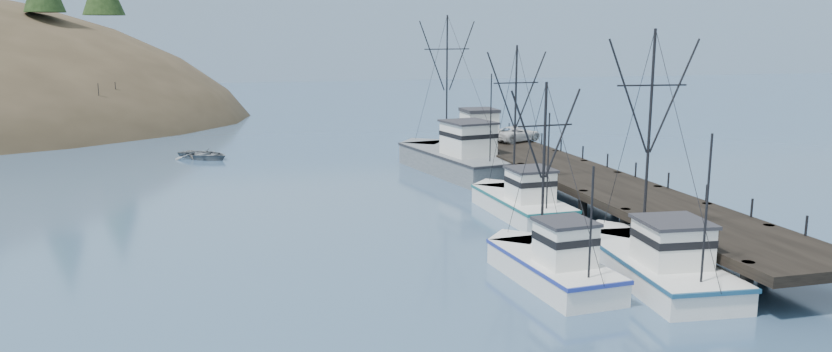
{
  "coord_description": "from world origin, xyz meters",
  "views": [
    {
      "loc": [
        -10.03,
        -29.68,
        11.61
      ],
      "look_at": [
        1.92,
        15.72,
        2.5
      ],
      "focal_mm": 32.0,
      "sensor_mm": 36.0,
      "label": 1
    }
  ],
  "objects_px": {
    "pier_shed": "(479,124)",
    "pickup_truck": "(517,134)",
    "trawler_near": "(653,262)",
    "motorboat": "(204,159)",
    "work_vessel": "(455,158)",
    "trawler_far": "(520,202)",
    "pier": "(584,178)",
    "trawler_mid": "(550,265)"
  },
  "relations": [
    {
      "from": "pier_shed",
      "to": "pickup_truck",
      "type": "height_order",
      "value": "pier_shed"
    },
    {
      "from": "trawler_near",
      "to": "pier_shed",
      "type": "distance_m",
      "value": 33.87
    },
    {
      "from": "pier",
      "to": "trawler_near",
      "type": "bearing_deg",
      "value": -105.64
    },
    {
      "from": "pier",
      "to": "work_vessel",
      "type": "height_order",
      "value": "work_vessel"
    },
    {
      "from": "work_vessel",
      "to": "pier_shed",
      "type": "height_order",
      "value": "work_vessel"
    },
    {
      "from": "trawler_near",
      "to": "work_vessel",
      "type": "bearing_deg",
      "value": 91.73
    },
    {
      "from": "pier",
      "to": "pier_shed",
      "type": "height_order",
      "value": "pier_shed"
    },
    {
      "from": "pier",
      "to": "motorboat",
      "type": "distance_m",
      "value": 36.34
    },
    {
      "from": "work_vessel",
      "to": "pier_shed",
      "type": "bearing_deg",
      "value": 52.58
    },
    {
      "from": "pier_shed",
      "to": "pickup_truck",
      "type": "distance_m",
      "value": 3.64
    },
    {
      "from": "pickup_truck",
      "to": "pier",
      "type": "bearing_deg",
      "value": 150.72
    },
    {
      "from": "pier",
      "to": "motorboat",
      "type": "relative_size",
      "value": 8.3
    },
    {
      "from": "pier",
      "to": "pier_shed",
      "type": "distance_m",
      "value": 18.13
    },
    {
      "from": "pier",
      "to": "trawler_mid",
      "type": "xyz_separation_m",
      "value": [
        -9.36,
        -14.79,
        -0.87
      ]
    },
    {
      "from": "pier_shed",
      "to": "motorboat",
      "type": "relative_size",
      "value": 0.6
    },
    {
      "from": "pickup_truck",
      "to": "motorboat",
      "type": "relative_size",
      "value": 0.91
    },
    {
      "from": "pickup_truck",
      "to": "trawler_mid",
      "type": "bearing_deg",
      "value": 136.6
    },
    {
      "from": "work_vessel",
      "to": "motorboat",
      "type": "distance_m",
      "value": 24.21
    },
    {
      "from": "motorboat",
      "to": "trawler_mid",
      "type": "bearing_deg",
      "value": -115.23
    },
    {
      "from": "trawler_near",
      "to": "motorboat",
      "type": "xyz_separation_m",
      "value": [
        -21.47,
        41.12,
        -0.82
      ]
    },
    {
      "from": "work_vessel",
      "to": "motorboat",
      "type": "bearing_deg",
      "value": 148.48
    },
    {
      "from": "trawler_mid",
      "to": "trawler_far",
      "type": "relative_size",
      "value": 0.87
    },
    {
      "from": "trawler_near",
      "to": "pickup_truck",
      "type": "relative_size",
      "value": 2.52
    },
    {
      "from": "trawler_near",
      "to": "pickup_truck",
      "type": "distance_m",
      "value": 32.02
    },
    {
      "from": "work_vessel",
      "to": "pier_shed",
      "type": "xyz_separation_m",
      "value": [
        3.94,
        5.15,
        2.19
      ]
    },
    {
      "from": "trawler_far",
      "to": "pier_shed",
      "type": "xyz_separation_m",
      "value": [
        4.3,
        20.09,
        2.6
      ]
    },
    {
      "from": "pickup_truck",
      "to": "trawler_near",
      "type": "bearing_deg",
      "value": 145.55
    },
    {
      "from": "pier",
      "to": "motorboat",
      "type": "xyz_separation_m",
      "value": [
        -25.85,
        25.49,
        -1.69
      ]
    },
    {
      "from": "trawler_mid",
      "to": "pier_shed",
      "type": "height_order",
      "value": "trawler_mid"
    },
    {
      "from": "pier",
      "to": "work_vessel",
      "type": "distance_m",
      "value": 13.88
    },
    {
      "from": "work_vessel",
      "to": "motorboat",
      "type": "xyz_separation_m",
      "value": [
        -20.61,
        12.64,
        -1.23
      ]
    },
    {
      "from": "trawler_far",
      "to": "pier_shed",
      "type": "bearing_deg",
      "value": 77.91
    },
    {
      "from": "pier_shed",
      "to": "pickup_truck",
      "type": "xyz_separation_m",
      "value": [
        2.79,
        -2.21,
        -0.75
      ]
    },
    {
      "from": "work_vessel",
      "to": "trawler_mid",
      "type": "bearing_deg",
      "value": -98.48
    },
    {
      "from": "pier_shed",
      "to": "motorboat",
      "type": "xyz_separation_m",
      "value": [
        -24.56,
        7.49,
        -3.42
      ]
    },
    {
      "from": "trawler_far",
      "to": "trawler_mid",
      "type": "bearing_deg",
      "value": -106.48
    },
    {
      "from": "trawler_far",
      "to": "pickup_truck",
      "type": "height_order",
      "value": "trawler_far"
    },
    {
      "from": "pickup_truck",
      "to": "pier_shed",
      "type": "bearing_deg",
      "value": 27.85
    },
    {
      "from": "trawler_near",
      "to": "pier_shed",
      "type": "bearing_deg",
      "value": 84.76
    },
    {
      "from": "trawler_far",
      "to": "pickup_truck",
      "type": "distance_m",
      "value": 19.33
    },
    {
      "from": "trawler_far",
      "to": "motorboat",
      "type": "height_order",
      "value": "trawler_far"
    },
    {
      "from": "pier",
      "to": "trawler_mid",
      "type": "distance_m",
      "value": 17.53
    }
  ]
}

